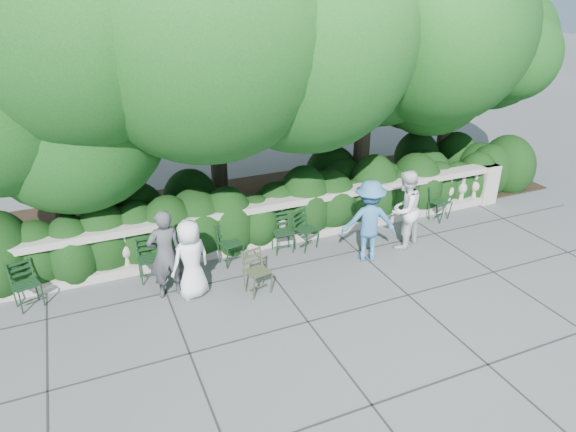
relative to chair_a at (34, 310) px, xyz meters
name	(u,v)px	position (x,y,z in m)	size (l,w,h in m)	color
ground	(309,285)	(4.70, -1.19, 0.00)	(90.00, 90.00, 0.00)	#4D4F54
balustrade	(273,223)	(4.70, 0.61, 0.49)	(12.00, 0.44, 1.00)	#9E998E
shrub_hedge	(254,222)	(4.70, 1.81, 0.00)	(15.00, 2.60, 1.70)	black
tree_canopy	(277,43)	(5.38, 2.01, 3.96)	(15.04, 6.52, 6.78)	#3F3023
chair_a	(34,310)	(0.00, 0.00, 0.00)	(0.44, 0.48, 0.84)	black
chair_b	(235,266)	(3.65, 0.03, 0.00)	(0.44, 0.48, 0.84)	black
chair_c	(153,283)	(2.03, 0.04, 0.00)	(0.44, 0.48, 0.84)	black
chair_d	(311,250)	(5.31, 0.02, 0.00)	(0.44, 0.48, 0.84)	black
chair_e	(285,254)	(4.75, 0.08, 0.00)	(0.44, 0.48, 0.84)	black
chair_f	(444,221)	(8.80, 0.06, 0.00)	(0.44, 0.48, 0.84)	black
chair_weathered	(262,296)	(3.77, -1.18, 0.00)	(0.44, 0.48, 0.84)	black
person_businessman	(191,259)	(2.65, -0.64, 0.74)	(0.72, 0.47, 1.47)	white
person_woman_grey	(165,254)	(2.25, -0.45, 0.83)	(0.61, 0.40, 1.67)	#404145
person_casual_man	(404,210)	(7.18, -0.54, 0.84)	(0.82, 0.64, 1.68)	silver
person_older_blue	(369,221)	(6.21, -0.72, 0.84)	(1.09, 0.63, 1.69)	teal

